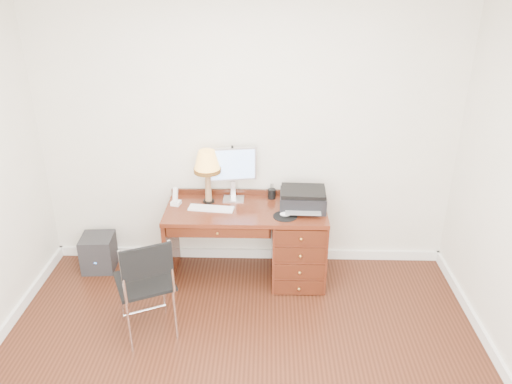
{
  "coord_description": "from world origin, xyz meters",
  "views": [
    {
      "loc": [
        0.2,
        -2.76,
        2.84
      ],
      "look_at": [
        0.1,
        1.2,
        1.01
      ],
      "focal_mm": 35.0,
      "sensor_mm": 36.0,
      "label": 1
    }
  ],
  "objects_px": {
    "monitor": "(233,167)",
    "chair": "(142,279)",
    "leg_lamp": "(207,165)",
    "printer": "(303,199)",
    "equipment_box": "(99,252)",
    "desk": "(280,240)",
    "phone": "(176,200)"
  },
  "relations": [
    {
      "from": "equipment_box",
      "to": "leg_lamp",
      "type": "bearing_deg",
      "value": -2.75
    },
    {
      "from": "desk",
      "to": "equipment_box",
      "type": "xyz_separation_m",
      "value": [
        -1.82,
        0.1,
        -0.23
      ]
    },
    {
      "from": "phone",
      "to": "monitor",
      "type": "bearing_deg",
      "value": 29.88
    },
    {
      "from": "monitor",
      "to": "phone",
      "type": "height_order",
      "value": "monitor"
    },
    {
      "from": "desk",
      "to": "leg_lamp",
      "type": "xyz_separation_m",
      "value": [
        -0.69,
        0.12,
        0.72
      ]
    },
    {
      "from": "desk",
      "to": "equipment_box",
      "type": "bearing_deg",
      "value": 176.98
    },
    {
      "from": "desk",
      "to": "monitor",
      "type": "bearing_deg",
      "value": 155.37
    },
    {
      "from": "chair",
      "to": "printer",
      "type": "bearing_deg",
      "value": 9.91
    },
    {
      "from": "phone",
      "to": "leg_lamp",
      "type": "bearing_deg",
      "value": 26.49
    },
    {
      "from": "desk",
      "to": "chair",
      "type": "bearing_deg",
      "value": -141.05
    },
    {
      "from": "equipment_box",
      "to": "printer",
      "type": "bearing_deg",
      "value": -6.24
    },
    {
      "from": "printer",
      "to": "chair",
      "type": "xyz_separation_m",
      "value": [
        -1.32,
        -0.92,
        -0.28
      ]
    },
    {
      "from": "desk",
      "to": "printer",
      "type": "distance_m",
      "value": 0.48
    },
    {
      "from": "monitor",
      "to": "chair",
      "type": "relative_size",
      "value": 0.56
    },
    {
      "from": "monitor",
      "to": "desk",
      "type": "bearing_deg",
      "value": -33.65
    },
    {
      "from": "phone",
      "to": "equipment_box",
      "type": "bearing_deg",
      "value": -168.86
    },
    {
      "from": "monitor",
      "to": "chair",
      "type": "xyz_separation_m",
      "value": [
        -0.66,
        -1.11,
        -0.52
      ]
    },
    {
      "from": "chair",
      "to": "phone",
      "type": "bearing_deg",
      "value": 57.82
    },
    {
      "from": "monitor",
      "to": "phone",
      "type": "xyz_separation_m",
      "value": [
        -0.54,
        -0.15,
        -0.28
      ]
    },
    {
      "from": "monitor",
      "to": "phone",
      "type": "relative_size",
      "value": 2.98
    },
    {
      "from": "phone",
      "to": "chair",
      "type": "height_order",
      "value": "chair"
    },
    {
      "from": "monitor",
      "to": "printer",
      "type": "distance_m",
      "value": 0.72
    },
    {
      "from": "monitor",
      "to": "chair",
      "type": "bearing_deg",
      "value": -129.9
    },
    {
      "from": "printer",
      "to": "chair",
      "type": "distance_m",
      "value": 1.63
    },
    {
      "from": "chair",
      "to": "equipment_box",
      "type": "xyz_separation_m",
      "value": [
        -0.71,
        0.99,
        -0.38
      ]
    },
    {
      "from": "desk",
      "to": "leg_lamp",
      "type": "bearing_deg",
      "value": 169.99
    },
    {
      "from": "desk",
      "to": "phone",
      "type": "distance_m",
      "value": 1.06
    },
    {
      "from": "phone",
      "to": "printer",
      "type": "bearing_deg",
      "value": 12.28
    },
    {
      "from": "leg_lamp",
      "to": "printer",
      "type": "bearing_deg",
      "value": -6.64
    },
    {
      "from": "chair",
      "to": "equipment_box",
      "type": "bearing_deg",
      "value": 100.54
    },
    {
      "from": "printer",
      "to": "equipment_box",
      "type": "bearing_deg",
      "value": 179.94
    },
    {
      "from": "phone",
      "to": "chair",
      "type": "bearing_deg",
      "value": -83.25
    }
  ]
}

